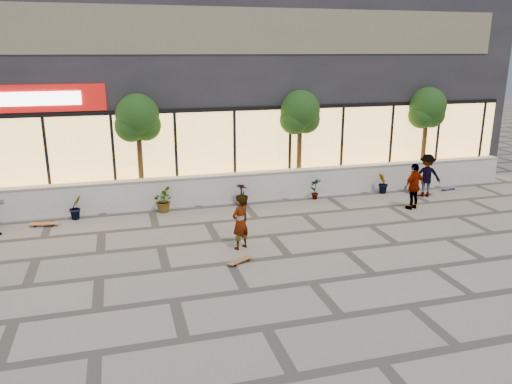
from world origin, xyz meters
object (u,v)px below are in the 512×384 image
object	(u,v)px
skater_right_far	(426,175)
skateboard_right_far	(449,188)
skateboard_center	(240,260)
skateboard_left	(44,224)
skater_right_near	(414,186)
tree_east	(427,110)
tree_mideast	(300,115)
tree_midwest	(138,121)
skateboard_right_near	(423,193)
skater_center	(240,222)

from	to	relation	value
skater_right_far	skateboard_right_far	size ratio (longest dim) A/B	2.12
skater_right_far	skateboard_center	size ratio (longest dim) A/B	2.11
skateboard_left	skater_right_near	bearing A→B (deg)	1.92
tree_east	skater_right_near	bearing A→B (deg)	-127.14
skater_right_far	skateboard_left	xyz separation A→B (m)	(-13.50, 0.26, -0.72)
skateboard_center	tree_mideast	bearing A→B (deg)	27.31
tree_midwest	skateboard_right_far	distance (m)	12.23
skater_right_far	skateboard_right_far	xyz separation A→B (m)	(1.42, 0.51, -0.74)
skateboard_center	skateboard_left	world-z (taller)	skateboard_left
tree_mideast	skateboard_right_far	bearing A→B (deg)	-14.54
skateboard_left	skateboard_right_far	xyz separation A→B (m)	(14.93, 0.25, -0.01)
tree_midwest	skater_right_far	size ratio (longest dim) A/B	2.42
skater_right_near	tree_mideast	bearing A→B (deg)	-65.82
tree_midwest	tree_mideast	size ratio (longest dim) A/B	1.00
tree_east	tree_mideast	bearing A→B (deg)	180.00
tree_mideast	skateboard_right_far	distance (m)	6.65
tree_midwest	skater_right_near	bearing A→B (deg)	-19.89
skateboard_left	skateboard_right_near	bearing A→B (deg)	8.43
skater_right_far	tree_mideast	bearing A→B (deg)	-0.82
tree_midwest	tree_east	size ratio (longest dim) A/B	1.00
tree_east	skater_center	bearing A→B (deg)	-150.49
tree_east	skateboard_center	size ratio (longest dim) A/B	5.10
tree_east	skater_center	distance (m)	10.72
skateboard_right_near	skateboard_right_far	bearing A→B (deg)	22.40
tree_mideast	tree_east	distance (m)	5.50
tree_midwest	skateboard_center	xyz separation A→B (m)	(2.12, -6.15, -2.91)
tree_midwest	skater_center	bearing A→B (deg)	-65.32
skateboard_center	tree_midwest	bearing A→B (deg)	78.58
skater_right_near	skateboard_left	bearing A→B (deg)	-25.74
skater_right_far	skateboard_right_near	bearing A→B (deg)	-73.50
skateboard_center	skateboard_right_far	xyz separation A→B (m)	(9.67, 4.65, -0.00)
skater_right_far	skater_center	bearing A→B (deg)	45.47
skater_center	skater_right_near	xyz separation A→B (m)	(6.65, 1.90, 0.04)
tree_mideast	tree_east	world-z (taller)	same
tree_east	skateboard_right_far	xyz separation A→B (m)	(0.28, -1.50, -2.91)
tree_midwest	skateboard_center	world-z (taller)	tree_midwest
skater_center	skateboard_left	world-z (taller)	skater_center
tree_east	skateboard_center	distance (m)	11.59
skater_right_near	skateboard_right_far	bearing A→B (deg)	-165.99
tree_east	skateboard_right_near	world-z (taller)	tree_east
skater_center	skater_right_far	bearing A→B (deg)	172.03
tree_midwest	skateboard_right_far	world-z (taller)	tree_midwest
tree_mideast	skateboard_right_near	bearing A→B (deg)	-23.34
tree_east	skateboard_left	size ratio (longest dim) A/B	4.40
tree_mideast	skateboard_right_far	world-z (taller)	tree_mideast
skateboard_left	skateboard_right_far	size ratio (longest dim) A/B	1.16
skater_right_near	tree_east	bearing A→B (deg)	-145.78
tree_mideast	skater_right_far	bearing A→B (deg)	-24.72
tree_east	skater_right_near	world-z (taller)	tree_east
tree_midwest	skater_right_near	distance (m)	9.84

